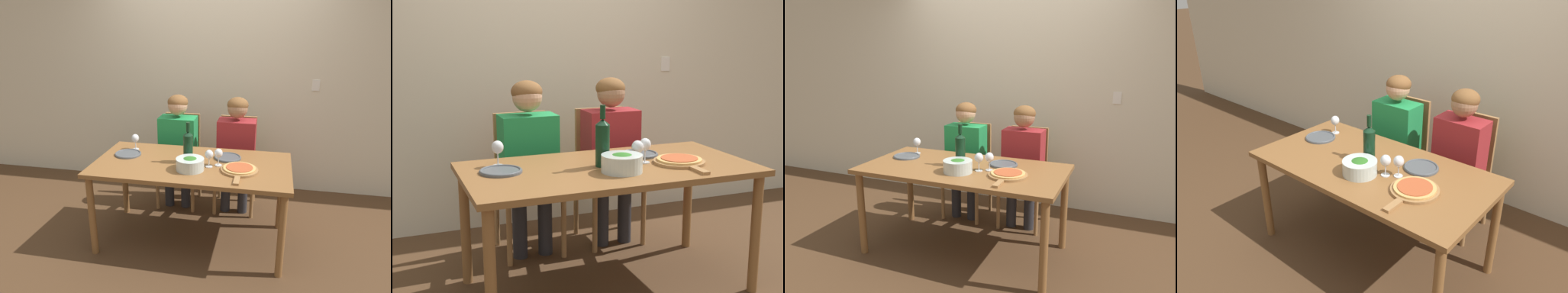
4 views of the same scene
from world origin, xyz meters
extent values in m
plane|color=#4C331E|center=(0.00, 0.00, 0.00)|extent=(40.00, 40.00, 0.00)
cube|color=beige|center=(0.00, 1.33, 1.35)|extent=(10.00, 0.05, 2.70)
cube|color=white|center=(1.10, 1.30, 1.25)|extent=(0.08, 0.01, 0.12)
cube|color=brown|center=(0.00, 0.00, 0.74)|extent=(1.69, 0.87, 0.04)
cylinder|color=brown|center=(-0.78, -0.37, 0.36)|extent=(0.06, 0.06, 0.73)
cylinder|color=brown|center=(0.78, -0.37, 0.36)|extent=(0.06, 0.06, 0.73)
cylinder|color=brown|center=(-0.78, 0.37, 0.36)|extent=(0.06, 0.06, 0.73)
cylinder|color=brown|center=(0.78, 0.37, 0.36)|extent=(0.06, 0.06, 0.73)
cube|color=#9E7042|center=(-0.29, 0.70, 0.42)|extent=(0.42, 0.42, 0.04)
cube|color=#9E7042|center=(-0.29, 0.90, 0.71)|extent=(0.38, 0.03, 0.53)
cylinder|color=#9E7042|center=(-0.48, 0.51, 0.20)|extent=(0.04, 0.04, 0.41)
cylinder|color=#9E7042|center=(-0.10, 0.51, 0.20)|extent=(0.04, 0.04, 0.41)
cylinder|color=#9E7042|center=(-0.48, 0.89, 0.20)|extent=(0.04, 0.04, 0.41)
cylinder|color=#9E7042|center=(-0.10, 0.89, 0.20)|extent=(0.04, 0.04, 0.41)
cube|color=#9E7042|center=(0.32, 0.70, 0.42)|extent=(0.42, 0.42, 0.04)
cube|color=#9E7042|center=(0.32, 0.90, 0.71)|extent=(0.38, 0.03, 0.53)
cylinder|color=#9E7042|center=(0.13, 0.51, 0.20)|extent=(0.04, 0.04, 0.41)
cylinder|color=#9E7042|center=(0.51, 0.51, 0.20)|extent=(0.04, 0.04, 0.41)
cylinder|color=#9E7042|center=(0.13, 0.89, 0.20)|extent=(0.04, 0.04, 0.41)
cylinder|color=#9E7042|center=(0.51, 0.89, 0.20)|extent=(0.04, 0.04, 0.41)
cylinder|color=#28282D|center=(-0.38, 0.62, 0.22)|extent=(0.10, 0.10, 0.44)
cylinder|color=#28282D|center=(-0.20, 0.62, 0.22)|extent=(0.10, 0.10, 0.44)
cube|color=#1E8C47|center=(-0.29, 0.68, 0.71)|extent=(0.38, 0.22, 0.54)
cylinder|color=#1E8C47|center=(-0.49, 0.44, 0.56)|extent=(0.07, 0.31, 0.14)
cylinder|color=#1E8C47|center=(-0.09, 0.44, 0.56)|extent=(0.07, 0.31, 0.14)
sphere|color=tan|center=(-0.29, 0.68, 1.10)|extent=(0.20, 0.20, 0.20)
ellipsoid|color=brown|center=(-0.29, 0.69, 1.14)|extent=(0.21, 0.21, 0.15)
cylinder|color=#28282D|center=(0.23, 0.62, 0.22)|extent=(0.10, 0.10, 0.44)
cylinder|color=#28282D|center=(0.41, 0.62, 0.22)|extent=(0.10, 0.10, 0.44)
cube|color=maroon|center=(0.32, 0.68, 0.71)|extent=(0.38, 0.22, 0.54)
cylinder|color=maroon|center=(0.12, 0.44, 0.56)|extent=(0.07, 0.31, 0.14)
cylinder|color=maroon|center=(0.52, 0.44, 0.56)|extent=(0.07, 0.31, 0.14)
sphere|color=#9E7051|center=(0.32, 0.68, 1.10)|extent=(0.20, 0.20, 0.20)
ellipsoid|color=brown|center=(0.32, 0.69, 1.14)|extent=(0.21, 0.21, 0.15)
cylinder|color=black|center=(-0.03, 0.01, 0.88)|extent=(0.08, 0.08, 0.25)
cone|color=black|center=(-0.03, 0.01, 1.02)|extent=(0.08, 0.08, 0.03)
cylinder|color=black|center=(-0.03, 0.01, 1.08)|extent=(0.03, 0.03, 0.08)
cylinder|color=silver|center=(0.02, -0.15, 0.81)|extent=(0.23, 0.23, 0.10)
ellipsoid|color=#2D6B23|center=(0.02, -0.15, 0.82)|extent=(0.19, 0.19, 0.11)
cylinder|color=#4C5156|center=(-0.62, 0.09, 0.77)|extent=(0.24, 0.24, 0.01)
torus|color=#4C5156|center=(-0.62, 0.09, 0.77)|extent=(0.24, 0.24, 0.01)
cylinder|color=#4C5156|center=(0.29, 0.18, 0.77)|extent=(0.24, 0.24, 0.01)
torus|color=#4C5156|center=(0.29, 0.18, 0.77)|extent=(0.24, 0.24, 0.01)
cylinder|color=#9E7042|center=(0.42, -0.09, 0.77)|extent=(0.31, 0.31, 0.02)
cube|color=#9E7042|center=(0.42, -0.31, 0.77)|extent=(0.04, 0.14, 0.02)
cylinder|color=tan|center=(0.42, -0.09, 0.79)|extent=(0.27, 0.27, 0.01)
cylinder|color=#AD4C28|center=(0.42, -0.09, 0.79)|extent=(0.22, 0.22, 0.01)
cylinder|color=silver|center=(-0.60, 0.24, 0.76)|extent=(0.06, 0.06, 0.01)
cylinder|color=silver|center=(-0.60, 0.24, 0.80)|extent=(0.01, 0.01, 0.07)
ellipsoid|color=silver|center=(-0.60, 0.24, 0.87)|extent=(0.07, 0.07, 0.08)
ellipsoid|color=maroon|center=(-0.60, 0.24, 0.86)|extent=(0.06, 0.06, 0.03)
cylinder|color=silver|center=(0.23, -0.01, 0.76)|extent=(0.06, 0.06, 0.01)
cylinder|color=silver|center=(0.23, -0.01, 0.80)|extent=(0.01, 0.01, 0.07)
ellipsoid|color=silver|center=(0.23, -0.01, 0.87)|extent=(0.07, 0.07, 0.08)
ellipsoid|color=maroon|center=(0.23, -0.01, 0.86)|extent=(0.06, 0.06, 0.03)
cylinder|color=silver|center=(0.16, -0.05, 0.76)|extent=(0.06, 0.06, 0.01)
cylinder|color=silver|center=(0.16, -0.05, 0.80)|extent=(0.01, 0.01, 0.07)
ellipsoid|color=silver|center=(0.16, -0.05, 0.87)|extent=(0.07, 0.07, 0.08)
ellipsoid|color=maroon|center=(0.16, -0.05, 0.86)|extent=(0.06, 0.06, 0.03)
camera|label=1|loc=(0.65, -2.99, 1.97)|focal=35.00mm
camera|label=2|loc=(-1.24, -2.81, 1.55)|focal=50.00mm
camera|label=3|loc=(1.30, -2.76, 1.68)|focal=35.00mm
camera|label=4|loc=(1.51, -1.79, 2.01)|focal=35.00mm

